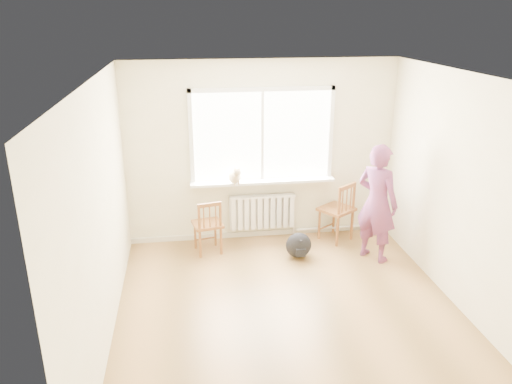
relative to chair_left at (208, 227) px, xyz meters
name	(u,v)px	position (x,y,z in m)	size (l,w,h in m)	color
floor	(291,316)	(0.85, -1.76, -0.41)	(4.50, 4.50, 0.00)	#A17442
ceiling	(298,79)	(0.85, -1.76, 2.29)	(4.50, 4.50, 0.00)	white
back_wall	(262,152)	(0.85, 0.49, 0.94)	(4.00, 0.01, 2.70)	beige
window	(262,132)	(0.85, 0.46, 1.25)	(2.12, 0.05, 1.42)	white
windowsill	(263,181)	(0.85, 0.38, 0.52)	(2.15, 0.22, 0.04)	white
radiator	(262,211)	(0.85, 0.39, 0.03)	(1.00, 0.12, 0.55)	white
heating_pipe	(339,227)	(2.10, 0.43, -0.33)	(0.04, 0.04, 1.40)	silver
baseboard	(262,233)	(0.85, 0.47, -0.37)	(4.00, 0.03, 0.08)	beige
chair_left	(208,227)	(0.00, 0.00, 0.00)	(0.47, 0.46, 0.82)	#915F2A
chair_right	(339,212)	(1.98, 0.14, 0.06)	(0.63, 0.62, 0.93)	#915F2A
person	(377,203)	(2.30, -0.49, 0.42)	(0.61, 0.40, 1.67)	#B13B67
cat	(235,176)	(0.42, 0.29, 0.65)	(0.23, 0.42, 0.28)	beige
backpack	(299,245)	(1.26, -0.32, -0.23)	(0.37, 0.28, 0.37)	black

